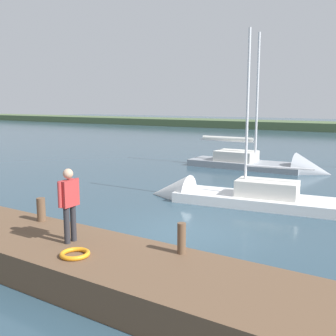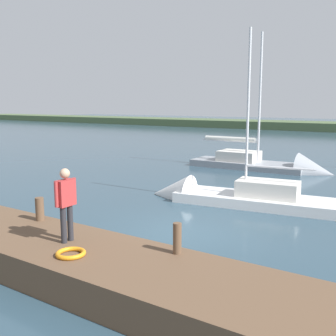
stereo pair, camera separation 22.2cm
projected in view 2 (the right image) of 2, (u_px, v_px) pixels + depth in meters
ground_plane at (184, 232)px, 12.75m from camera, size 200.00×200.00×0.00m
dock_pier at (89, 265)px, 9.24m from camera, size 18.45×2.54×0.76m
mooring_post_near at (40, 209)px, 11.37m from camera, size 0.24×0.24×0.66m
mooring_post_far at (177, 238)px, 8.85m from camera, size 0.19×0.19×0.70m
life_ring_buoy at (71, 253)px, 8.77m from camera, size 0.66×0.66×0.10m
sailboat_far_left at (272, 168)px, 24.49m from camera, size 8.79×2.51×9.35m
sailboat_behind_pier at (224, 199)px, 16.62m from camera, size 8.02×3.01×7.82m
person_on_dock at (66, 199)px, 9.50m from camera, size 0.24×0.67×1.79m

